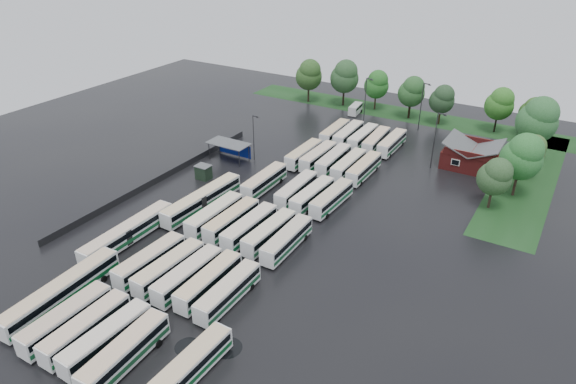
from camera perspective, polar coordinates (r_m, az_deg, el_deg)
The scene contains 61 objects.
ground at distance 76.95m, azimuth -5.92°, elevation -4.88°, with size 160.00×160.00×0.00m, color black.
brick_building at distance 103.04m, azimuth 19.73°, elevation 3.61°, with size 10.07×8.60×5.39m.
wash_shed at distance 100.40m, azimuth -6.48°, elevation 5.21°, with size 8.20×4.20×3.58m.
utility_hut at distance 93.87m, azimuth -9.38°, elevation 2.20°, with size 2.70×2.20×2.62m.
grass_strip_north at distance 128.72m, azimuth 12.36°, elevation 8.50°, with size 80.00×10.00×0.01m, color #163D16.
grass_strip_east at distance 102.74m, azimuth 24.93°, elevation 1.36°, with size 10.00×50.00×0.01m, color #163D16.
west_fence at distance 94.95m, azimuth -13.89°, elevation 1.55°, with size 0.10×50.00×1.20m, color #2D2D30.
bus_r0c0 at distance 64.68m, azimuth -23.42°, elevation -12.83°, with size 2.48×11.33×3.15m.
bus_r0c1 at distance 62.73m, azimuth -21.52°, elevation -13.89°, with size 2.51×11.11×3.08m.
bus_r0c2 at distance 60.70m, azimuth -19.52°, elevation -15.10°, with size 2.67×11.12×3.08m.
bus_r0c3 at distance 58.48m, azimuth -17.69°, elevation -16.64°, with size 2.93×11.45×3.16m.
bus_r1c0 at distance 70.89m, azimuth -15.09°, elevation -7.35°, with size 2.65×11.20×3.10m.
bus_r1c1 at distance 68.89m, azimuth -13.07°, elevation -8.21°, with size 2.72×11.26×3.12m.
bus_r1c2 at distance 67.13m, azimuth -11.06°, elevation -9.06°, with size 2.53×11.20×3.11m.
bus_r1c3 at distance 65.69m, azimuth -8.79°, elevation -9.79°, with size 2.52×11.07×3.07m.
bus_r1c4 at distance 63.82m, azimuth -6.67°, elevation -10.95°, with size 2.42×10.87×3.02m.
bus_r2c0 at distance 79.09m, azimuth -8.16°, elevation -2.55°, with size 2.49×11.48×3.19m.
bus_r2c1 at distance 77.56m, azimuth -6.29°, elevation -3.14°, with size 2.52×11.14×3.09m.
bus_r2c2 at distance 75.65m, azimuth -4.30°, elevation -3.88°, with size 2.55×11.31×3.14m.
bus_r2c3 at distance 74.28m, azimuth -2.09°, elevation -4.52°, with size 2.64×10.99×3.04m.
bus_r2c4 at distance 72.59m, azimuth -0.13°, elevation -5.35°, with size 2.54×11.02×3.06m.
bus_r3c0 at distance 88.65m, azimuth -2.64°, elevation 1.24°, with size 2.50×11.23×3.12m.
bus_r3c2 at distance 85.86m, azimuth 0.93°, elevation 0.30°, with size 2.53×10.98×3.05m.
bus_r3c3 at distance 84.16m, azimuth 2.71°, elevation -0.36°, with size 2.69×10.89×3.01m.
bus_r3c4 at distance 83.41m, azimuth 4.87°, elevation -0.70°, with size 2.68×10.98×3.04m.
bus_r4c0 at distance 99.07m, azimuth 1.77°, elevation 4.23°, with size 2.36×10.96×3.05m.
bus_r4c1 at distance 98.14m, azimuth 3.39°, elevation 3.96°, with size 2.45×11.03×3.07m.
bus_r4c2 at distance 96.84m, azimuth 5.07°, elevation 3.57°, with size 2.69×11.27×3.12m.
bus_r4c3 at distance 95.23m, azimuth 6.75°, elevation 3.02°, with size 2.38×10.97×3.05m.
bus_r4c4 at distance 94.17m, azimuth 8.43°, elevation 2.61°, with size 2.37×11.05×3.07m.
bus_r5c0 at distance 110.23m, azimuth 5.22°, elevation 6.65°, with size 2.67×10.91×3.02m.
bus_r5c1 at distance 109.26m, azimuth 6.72°, elevation 6.40°, with size 2.79×11.26×3.11m.
bus_r5c2 at distance 108.16m, azimuth 8.32°, elevation 6.05°, with size 2.41×11.02×3.06m.
bus_r5c3 at distance 106.87m, azimuth 9.76°, elevation 5.66°, with size 2.89×11.06×3.05m.
bus_r5c4 at distance 106.28m, azimuth 11.46°, elevation 5.37°, with size 2.37×10.93×3.04m.
artic_bus_west_a at distance 69.14m, azimuth -23.84°, elevation -10.05°, with size 3.07×16.58×3.06m.
artic_bus_west_b at distance 83.79m, azimuth -9.51°, elevation -0.83°, with size 3.03×16.78×3.10m.
artic_bus_west_c at distance 77.64m, azimuth -17.36°, elevation -4.36°, with size 2.51×16.39×3.04m.
artic_bus_east at distance 54.44m, azimuth -12.77°, elevation -20.08°, with size 2.60×16.27×3.01m.
minibus at distance 126.33m, azimuth 7.50°, elevation 9.16°, with size 2.52×5.48×2.31m.
tree_north_0 at distance 132.55m, azimuth 2.37°, elevation 12.92°, with size 6.71×6.71×11.11m.
tree_north_1 at distance 130.22m, azimuth 6.35°, elevation 12.67°, with size 7.07×7.07×11.70m.
tree_north_2 at distance 128.76m, azimuth 9.85°, elevation 11.73°, with size 5.99×5.99×9.91m.
tree_north_3 at distance 123.99m, azimuth 13.62°, elevation 10.83°, with size 6.19×6.19×10.25m.
tree_north_4 at distance 122.09m, azimuth 16.79°, elevation 9.88°, with size 5.65×5.65×9.36m.
tree_north_5 at distance 121.15m, azimuth 22.51°, elevation 9.08°, with size 6.17×6.17×10.22m.
tree_north_6 at distance 121.38m, azimuth 25.56°, elevation 8.08°, with size 5.39×5.39×8.94m.
tree_east_0 at distance 87.38m, azimuth 22.08°, elevation 1.64°, with size 5.43×5.43×9.00m.
tree_east_1 at distance 92.55m, azimuth 24.62°, elevation 3.64°, with size 6.90×6.90×11.43m.
tree_east_2 at distance 100.89m, azimuth 25.41°, elevation 4.22°, with size 5.17×5.14×8.51m.
tree_east_3 at distance 108.91m, azimuth 26.06°, elevation 7.28°, with size 7.69×7.69×12.74m.
tree_east_4 at distance 117.49m, azimuth 25.84°, elevation 7.12°, with size 4.90×4.86×8.06m.
lamp_post_ne at distance 98.51m, azimuth 16.08°, elevation 5.92°, with size 1.69×0.33×10.95m.
lamp_post_nw at distance 98.66m, azimuth -3.80°, elevation 6.38°, with size 1.42×0.28×9.19m.
lamp_post_back_w at distance 118.48m, azimuth 8.65°, elevation 10.32°, with size 1.65×0.32×10.71m.
lamp_post_back_e at distance 116.83m, azimuth 14.66°, elevation 9.50°, with size 1.66×0.32×10.80m.
puddle_0 at distance 67.13m, azimuth -16.21°, elevation -11.61°, with size 6.15×6.15×0.01m, color black.
puddle_1 at distance 60.00m, azimuth -11.07°, elevation -16.53°, with size 2.96×2.96×0.01m, color black.
puddle_2 at distance 83.60m, azimuth -8.14°, elevation -2.14°, with size 6.26×6.26×0.01m, color black.
puddle_3 at distance 73.99m, azimuth -4.17°, elevation -6.28°, with size 3.95×3.95×0.01m, color black.
puddle_4 at distance 59.26m, azimuth -6.76°, elevation -16.81°, with size 3.35×3.35×0.01m, color black.
Camera 1 is at (39.92, -50.97, 41.58)m, focal length 32.00 mm.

